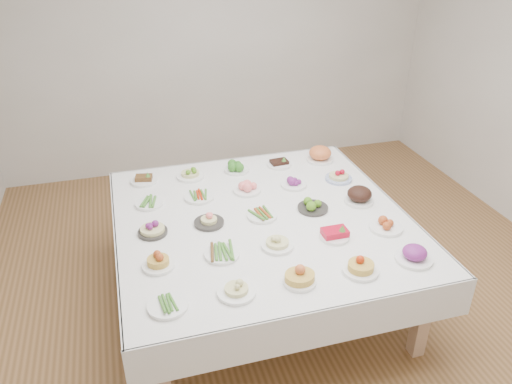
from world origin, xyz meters
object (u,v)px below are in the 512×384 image
object	(u,v)px
dish_0	(168,304)
dish_24	(320,153)
display_table	(262,225)
dish_12	(262,214)

from	to	relation	value
dish_0	dish_24	bearing A→B (deg)	45.00
display_table	dish_12	distance (m)	0.09
display_table	dish_24	world-z (taller)	dish_24
dish_0	dish_12	size ratio (longest dim) A/B	1.01
display_table	dish_0	distance (m)	1.12
display_table	dish_24	size ratio (longest dim) A/B	8.57
dish_12	dish_24	xyz separation A→B (m)	(0.78, 0.79, 0.05)
display_table	dish_24	distance (m)	1.12
dish_24	display_table	bearing A→B (deg)	-134.99
display_table	dish_12	xyz separation A→B (m)	(0.00, -0.00, 0.09)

